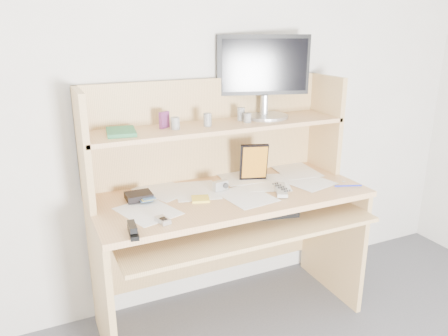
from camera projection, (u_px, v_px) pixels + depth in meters
name	position (u px, v px, depth m)	size (l,w,h in m)	color
back_wall	(206.00, 87.00, 2.36)	(3.60, 0.04, 2.50)	silver
desk	(224.00, 197.00, 2.33)	(1.40, 0.70, 1.30)	tan
paper_clutter	(231.00, 192.00, 2.24)	(1.32, 0.54, 0.01)	white
keyboard	(248.00, 212.00, 2.22)	(0.52, 0.28, 0.03)	black
tv_remote	(281.00, 190.00, 2.24)	(0.05, 0.19, 0.02)	#A9A9A3
flip_phone	(163.00, 219.00, 1.90)	(0.04, 0.08, 0.02)	#ACABAE
stapler	(133.00, 229.00, 1.79)	(0.04, 0.13, 0.04)	black
wallet	(139.00, 196.00, 2.14)	(0.12, 0.10, 0.03)	black
sticky_note_pad	(200.00, 199.00, 2.15)	(0.09, 0.09, 0.01)	yellow
digital_camera	(220.00, 185.00, 2.26)	(0.08, 0.03, 0.05)	#B5B5B7
game_case	(254.00, 162.00, 2.37)	(0.15, 0.02, 0.21)	black
blue_pen	(348.00, 186.00, 2.31)	(0.01, 0.01, 0.15)	#1722B3
card_box	(164.00, 120.00, 2.17)	(0.06, 0.02, 0.08)	maroon
shelf_book	(121.00, 132.00, 2.07)	(0.13, 0.18, 0.02)	#2D7147
chip_stack_a	(175.00, 123.00, 2.14)	(0.04, 0.04, 0.06)	black
chip_stack_b	(208.00, 120.00, 2.21)	(0.04, 0.04, 0.07)	silver
chip_stack_c	(247.00, 118.00, 2.30)	(0.04, 0.04, 0.05)	black
chip_stack_d	(241.00, 114.00, 2.34)	(0.04, 0.04, 0.07)	white
monitor	(264.00, 74.00, 2.38)	(0.50, 0.26, 0.44)	#B1B1B6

